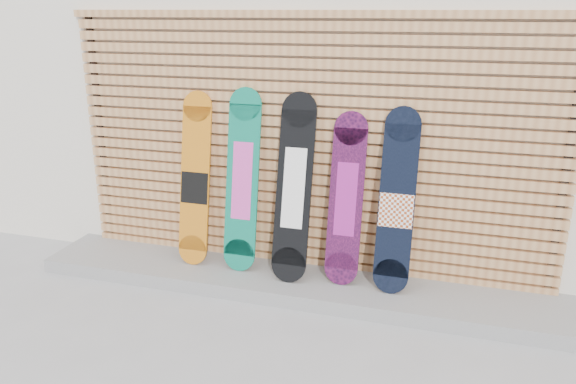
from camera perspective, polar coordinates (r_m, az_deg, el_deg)
name	(u,v)px	position (r m, az deg, el deg)	size (l,w,h in m)	color
ground	(291,333)	(4.31, 0.26, -14.13)	(80.00, 80.00, 0.00)	#98979A
building	(414,53)	(7.04, 12.71, 13.60)	(12.00, 5.00, 3.60)	silver
concrete_step	(296,283)	(4.89, 0.85, -9.19)	(4.60, 0.70, 0.12)	gray
slat_wall	(306,145)	(4.75, 1.87, 4.80)	(4.26, 0.08, 2.29)	#B57B4B
snowboard_0	(195,180)	(5.00, -9.42, 1.17)	(0.27, 0.32, 1.52)	orange
snowboard_1	(242,181)	(4.82, -4.66, 1.14)	(0.29, 0.32, 1.56)	#0B7259
snowboard_2	(294,188)	(4.63, 0.62, 0.40)	(0.30, 0.40, 1.55)	black
snowboard_3	(346,199)	(4.60, 5.92, -0.74)	(0.28, 0.32, 1.41)	black
snowboard_4	(397,203)	(4.52, 10.99, -1.06)	(0.28, 0.35, 1.47)	black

